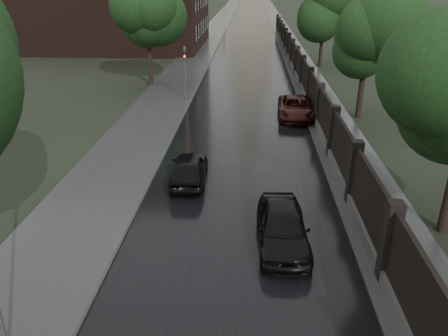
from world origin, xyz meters
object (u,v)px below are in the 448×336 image
car_right_far (296,108)px  car_right_near (283,227)px  tree_right_b (368,40)px  tree_right_c (324,15)px  traffic_light (185,70)px  hatchback_left (189,168)px  tree_left_far (147,21)px

car_right_far → car_right_near: bearing=-94.9°
tree_right_b → tree_right_c: same height
car_right_near → car_right_far: 15.08m
tree_right_c → car_right_far: 19.23m
tree_right_c → traffic_light: size_ratio=1.75×
traffic_light → car_right_far: traffic_light is taller
tree_right_c → car_right_near: size_ratio=1.67×
traffic_light → car_right_far: bearing=-23.1°
tree_right_b → car_right_far: (-4.13, -0.28, -4.28)m
hatchback_left → tree_right_b: bearing=-135.2°
tree_left_far → hatchback_left: (5.71, -18.41, -4.59)m
tree_right_c → car_right_near: tree_right_c is taller
tree_left_far → car_right_far: size_ratio=1.54×
traffic_light → car_right_near: 19.26m
tree_right_c → car_right_far: (-4.13, -18.28, -4.28)m
tree_right_c → car_right_near: (-5.90, -33.26, -4.24)m
car_right_near → hatchback_left: bearing=126.9°
car_right_near → tree_right_b: bearing=67.1°
hatchback_left → car_right_near: (3.89, -4.85, 0.06)m
tree_right_b → car_right_far: bearing=-176.1°
tree_left_far → traffic_light: size_ratio=1.85×
car_right_near → car_right_far: (1.77, 14.98, -0.05)m
tree_right_b → hatchback_left: (-9.79, -10.41, -4.29)m
tree_right_c → traffic_light: (-11.80, -15.01, -2.55)m
tree_left_far → car_right_far: bearing=-36.1°
traffic_light → car_right_near: (5.90, -18.26, -1.68)m
tree_right_c → hatchback_left: 30.35m
tree_right_c → hatchback_left: tree_right_c is taller
car_right_far → traffic_light: bearing=158.7°
hatchback_left → tree_left_far: bearing=-74.7°
hatchback_left → car_right_far: car_right_far is taller
traffic_light → tree_left_far: bearing=126.5°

